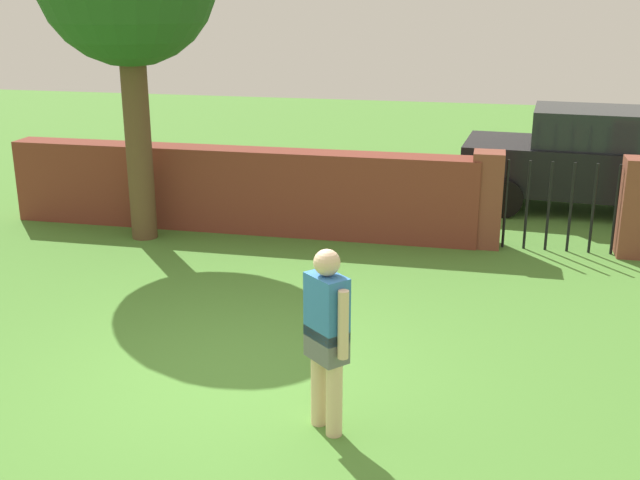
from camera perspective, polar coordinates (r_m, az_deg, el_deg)
The scene contains 5 objects.
ground_plane at distance 7.78m, azimuth -6.02°, elevation -9.82°, with size 40.00×40.00×0.00m, color #4C8433.
brick_wall at distance 12.17m, azimuth -5.99°, elevation 3.65°, with size 7.32×0.50×1.29m, color brown.
person at distance 6.49m, azimuth 0.49°, elevation -6.76°, with size 0.42×0.41×1.62m.
fence_gate at distance 11.61m, azimuth 17.05°, elevation 2.54°, with size 2.48×0.44×1.40m.
car at distance 13.96m, azimuth 19.21°, elevation 5.49°, with size 4.32×2.18×1.72m.
Camera 1 is at (2.26, -6.53, 3.59)m, focal length 44.03 mm.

